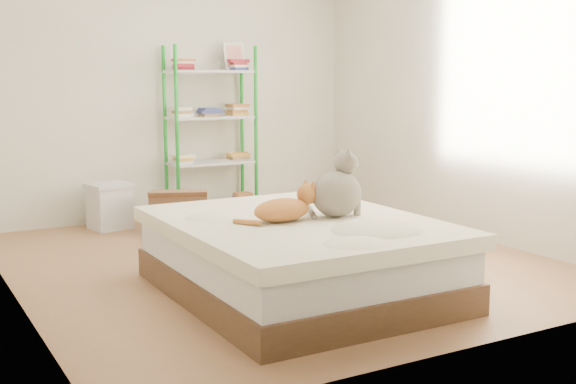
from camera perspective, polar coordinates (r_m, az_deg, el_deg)
room at (r=5.40m, az=-1.06°, el=8.07°), size 3.81×4.21×2.61m
bed at (r=4.68m, az=0.75°, el=-5.11°), size 1.55×1.94×0.49m
orange_cat at (r=4.53m, az=-0.49°, el=-1.19°), size 0.49×0.30×0.19m
grey_cat at (r=4.69m, az=3.88°, el=0.66°), size 0.42×0.36×0.43m
shelf_unit at (r=7.25m, az=-6.05°, el=4.59°), size 0.88×0.36×1.74m
cardboard_box at (r=6.63m, az=-8.60°, el=-1.58°), size 0.63×0.65×0.42m
white_bin at (r=6.89m, az=-13.91°, el=-1.06°), size 0.43×0.39×0.43m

